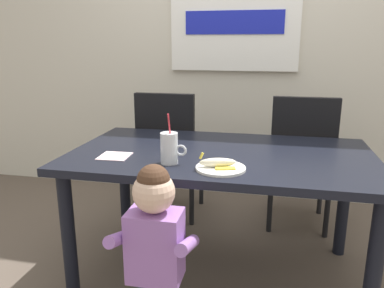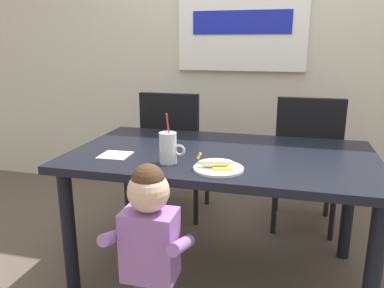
{
  "view_description": "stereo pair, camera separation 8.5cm",
  "coord_description": "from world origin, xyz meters",
  "px_view_note": "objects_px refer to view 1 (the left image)",
  "views": [
    {
      "loc": [
        0.25,
        -1.91,
        1.29
      ],
      "look_at": [
        -0.14,
        -0.09,
        0.79
      ],
      "focal_mm": 35.25,
      "sensor_mm": 36.0,
      "label": 1
    },
    {
      "loc": [
        0.33,
        -1.89,
        1.29
      ],
      "look_at": [
        -0.14,
        -0.09,
        0.79
      ],
      "focal_mm": 35.25,
      "sensor_mm": 36.0,
      "label": 2
    }
  ],
  "objects_px": {
    "dining_chair_left": "(169,148)",
    "toddler_standing": "(155,238)",
    "snack_plate": "(221,168)",
    "dining_chair_right": "(301,155)",
    "paper_napkin": "(115,156)",
    "dining_table": "(221,168)",
    "peeled_banana": "(218,163)",
    "milk_cup": "(169,150)"
  },
  "relations": [
    {
      "from": "dining_chair_right",
      "to": "peeled_banana",
      "type": "bearing_deg",
      "value": 65.48
    },
    {
      "from": "milk_cup",
      "to": "paper_napkin",
      "type": "relative_size",
      "value": 1.66
    },
    {
      "from": "milk_cup",
      "to": "snack_plate",
      "type": "bearing_deg",
      "value": -9.19
    },
    {
      "from": "snack_plate",
      "to": "peeled_banana",
      "type": "xyz_separation_m",
      "value": [
        -0.01,
        -0.0,
        0.03
      ]
    },
    {
      "from": "snack_plate",
      "to": "peeled_banana",
      "type": "distance_m",
      "value": 0.03
    },
    {
      "from": "snack_plate",
      "to": "paper_napkin",
      "type": "distance_m",
      "value": 0.56
    },
    {
      "from": "toddler_standing",
      "to": "paper_napkin",
      "type": "bearing_deg",
      "value": 129.87
    },
    {
      "from": "snack_plate",
      "to": "dining_chair_left",
      "type": "bearing_deg",
      "value": 118.03
    },
    {
      "from": "dining_table",
      "to": "toddler_standing",
      "type": "xyz_separation_m",
      "value": [
        -0.18,
        -0.6,
        -0.12
      ]
    },
    {
      "from": "dining_table",
      "to": "peeled_banana",
      "type": "xyz_separation_m",
      "value": [
        0.03,
        -0.29,
        0.12
      ]
    },
    {
      "from": "dining_table",
      "to": "toddler_standing",
      "type": "distance_m",
      "value": 0.64
    },
    {
      "from": "snack_plate",
      "to": "paper_napkin",
      "type": "bearing_deg",
      "value": 170.8
    },
    {
      "from": "toddler_standing",
      "to": "milk_cup",
      "type": "height_order",
      "value": "milk_cup"
    },
    {
      "from": "dining_table",
      "to": "peeled_banana",
      "type": "bearing_deg",
      "value": -84.92
    },
    {
      "from": "dining_chair_left",
      "to": "dining_chair_right",
      "type": "xyz_separation_m",
      "value": [
        0.94,
        0.01,
        0.0
      ]
    },
    {
      "from": "snack_plate",
      "to": "peeled_banana",
      "type": "height_order",
      "value": "peeled_banana"
    },
    {
      "from": "toddler_standing",
      "to": "snack_plate",
      "type": "relative_size",
      "value": 3.64
    },
    {
      "from": "dining_table",
      "to": "milk_cup",
      "type": "relative_size",
      "value": 6.38
    },
    {
      "from": "dining_table",
      "to": "dining_chair_left",
      "type": "bearing_deg",
      "value": 125.16
    },
    {
      "from": "dining_chair_right",
      "to": "snack_plate",
      "type": "distance_m",
      "value": 1.07
    },
    {
      "from": "dining_chair_left",
      "to": "toddler_standing",
      "type": "height_order",
      "value": "dining_chair_left"
    },
    {
      "from": "milk_cup",
      "to": "snack_plate",
      "type": "distance_m",
      "value": 0.26
    },
    {
      "from": "peeled_banana",
      "to": "dining_chair_left",
      "type": "bearing_deg",
      "value": 117.49
    },
    {
      "from": "dining_chair_left",
      "to": "toddler_standing",
      "type": "relative_size",
      "value": 1.15
    },
    {
      "from": "paper_napkin",
      "to": "dining_chair_right",
      "type": "bearing_deg",
      "value": 41.55
    },
    {
      "from": "dining_table",
      "to": "toddler_standing",
      "type": "relative_size",
      "value": 1.89
    },
    {
      "from": "dining_chair_left",
      "to": "milk_cup",
      "type": "height_order",
      "value": "milk_cup"
    },
    {
      "from": "snack_plate",
      "to": "dining_chair_right",
      "type": "bearing_deg",
      "value": 66.03
    },
    {
      "from": "toddler_standing",
      "to": "paper_napkin",
      "type": "height_order",
      "value": "toddler_standing"
    },
    {
      "from": "snack_plate",
      "to": "milk_cup",
      "type": "bearing_deg",
      "value": 170.81
    },
    {
      "from": "toddler_standing",
      "to": "peeled_banana",
      "type": "xyz_separation_m",
      "value": [
        0.21,
        0.31,
        0.24
      ]
    },
    {
      "from": "paper_napkin",
      "to": "dining_table",
      "type": "bearing_deg",
      "value": 20.52
    },
    {
      "from": "dining_table",
      "to": "snack_plate",
      "type": "relative_size",
      "value": 6.9
    },
    {
      "from": "peeled_banana",
      "to": "paper_napkin",
      "type": "xyz_separation_m",
      "value": [
        -0.55,
        0.09,
        -0.03
      ]
    },
    {
      "from": "dining_table",
      "to": "paper_napkin",
      "type": "height_order",
      "value": "paper_napkin"
    },
    {
      "from": "dining_chair_right",
      "to": "peeled_banana",
      "type": "distance_m",
      "value": 1.08
    },
    {
      "from": "dining_chair_left",
      "to": "paper_napkin",
      "type": "bearing_deg",
      "value": 86.75
    },
    {
      "from": "dining_chair_right",
      "to": "toddler_standing",
      "type": "xyz_separation_m",
      "value": [
        -0.65,
        -1.28,
        -0.02
      ]
    },
    {
      "from": "paper_napkin",
      "to": "milk_cup",
      "type": "bearing_deg",
      "value": -9.21
    },
    {
      "from": "dining_chair_right",
      "to": "paper_napkin",
      "type": "height_order",
      "value": "dining_chair_right"
    },
    {
      "from": "toddler_standing",
      "to": "snack_plate",
      "type": "height_order",
      "value": "toddler_standing"
    },
    {
      "from": "dining_table",
      "to": "snack_plate",
      "type": "xyz_separation_m",
      "value": [
        0.04,
        -0.29,
        0.1
      ]
    }
  ]
}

